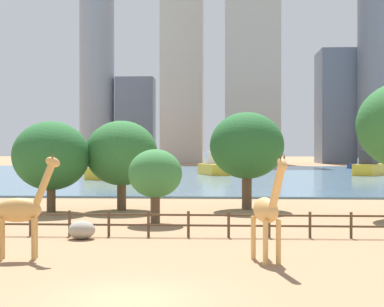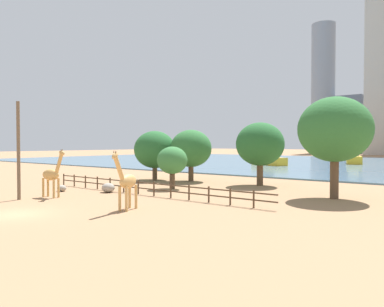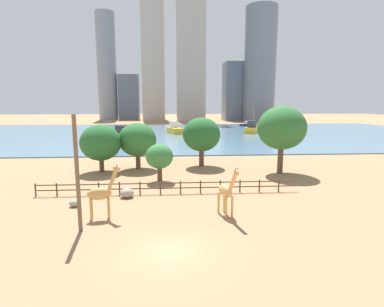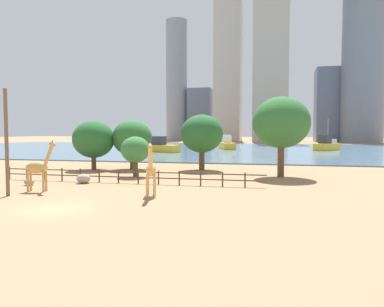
{
  "view_description": "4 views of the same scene",
  "coord_description": "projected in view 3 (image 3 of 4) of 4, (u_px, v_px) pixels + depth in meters",
  "views": [
    {
      "loc": [
        2.81,
        -17.3,
        4.48
      ],
      "look_at": [
        0.3,
        30.13,
        4.0
      ],
      "focal_mm": 55.0,
      "sensor_mm": 36.0,
      "label": 1
    },
    {
      "loc": [
        24.37,
        -12.09,
        4.69
      ],
      "look_at": [
        0.85,
        17.8,
        3.68
      ],
      "focal_mm": 35.0,
      "sensor_mm": 36.0,
      "label": 2
    },
    {
      "loc": [
        0.22,
        -17.03,
        8.78
      ],
      "look_at": [
        2.95,
        22.32,
        2.39
      ],
      "focal_mm": 28.0,
      "sensor_mm": 36.0,
      "label": 3
    },
    {
      "loc": [
        13.85,
        -21.19,
        5.01
      ],
      "look_at": [
        1.88,
        31.48,
        1.71
      ],
      "focal_mm": 35.0,
      "sensor_mm": 36.0,
      "label": 4
    }
  ],
  "objects": [
    {
      "name": "boat_barge",
      "position": [
        175.0,
        129.0,
        92.76
      ],
      "size": [
        5.37,
        8.93,
        3.7
      ],
      "rotation": [
        0.0,
        0.0,
        5.01
      ],
      "color": "gold",
      "rests_on": "harbor_water"
    },
    {
      "name": "skyline_tower_short",
      "position": [
        234.0,
        92.0,
        170.23
      ],
      "size": [
        11.11,
        14.61,
        32.28
      ],
      "primitive_type": "cube",
      "color": "slate",
      "rests_on": "ground"
    },
    {
      "name": "harbor_water",
      "position": [
        171.0,
        133.0,
        93.97
      ],
      "size": [
        180.0,
        86.0,
        0.2
      ],
      "primitive_type": "cube",
      "color": "slate",
      "rests_on": "ground"
    },
    {
      "name": "boulder_by_pole",
      "position": [
        127.0,
        193.0,
        28.7
      ],
      "size": [
        1.32,
        1.2,
        0.9
      ],
      "primitive_type": "ellipsoid",
      "color": "gray",
      "rests_on": "ground"
    },
    {
      "name": "boulder_near_fence",
      "position": [
        75.0,
        203.0,
        26.15
      ],
      "size": [
        0.94,
        0.84,
        0.63
      ],
      "primitive_type": "ellipsoid",
      "color": "gray",
      "rests_on": "ground"
    },
    {
      "name": "tree_center_broad",
      "position": [
        138.0,
        140.0,
        41.15
      ],
      "size": [
        5.14,
        5.14,
        6.41
      ],
      "color": "brown",
      "rests_on": "ground"
    },
    {
      "name": "tree_right_small",
      "position": [
        282.0,
        128.0,
        38.16
      ],
      "size": [
        6.14,
        6.14,
        8.67
      ],
      "color": "brown",
      "rests_on": "ground"
    },
    {
      "name": "boat_ferry",
      "position": [
        125.0,
        135.0,
        75.62
      ],
      "size": [
        8.6,
        5.8,
        3.56
      ],
      "rotation": [
        0.0,
        0.0,
        5.89
      ],
      "color": "gold",
      "rests_on": "harbor_water"
    },
    {
      "name": "skyline_block_central",
      "position": [
        191.0,
        38.0,
        157.0
      ],
      "size": [
        15.07,
        11.79,
        86.84
      ],
      "primitive_type": "cube",
      "color": "#ADA89E",
      "rests_on": "ground"
    },
    {
      "name": "utility_pole",
      "position": [
        77.0,
        174.0,
        20.44
      ],
      "size": [
        0.28,
        0.28,
        8.2
      ],
      "primitive_type": "cylinder",
      "color": "brown",
      "rests_on": "ground"
    },
    {
      "name": "skyline_block_right",
      "position": [
        129.0,
        97.0,
        180.22
      ],
      "size": [
        11.87,
        8.98,
        26.63
      ],
      "primitive_type": "cube",
      "color": "slate",
      "rests_on": "ground"
    },
    {
      "name": "enclosure_fence",
      "position": [
        166.0,
        186.0,
        29.82
      ],
      "size": [
        26.12,
        0.14,
        1.3
      ],
      "color": "#4C3826",
      "rests_on": "ground"
    },
    {
      "name": "tree_right_tall",
      "position": [
        202.0,
        135.0,
        42.77
      ],
      "size": [
        5.38,
        5.38,
        7.06
      ],
      "color": "brown",
      "rests_on": "ground"
    },
    {
      "name": "tree_left_small",
      "position": [
        159.0,
        157.0,
        34.41
      ],
      "size": [
        3.17,
        3.17,
        4.38
      ],
      "color": "brown",
      "rests_on": "ground"
    },
    {
      "name": "boat_tug",
      "position": [
        253.0,
        129.0,
        93.91
      ],
      "size": [
        7.12,
        9.02,
        7.79
      ],
      "rotation": [
        0.0,
        0.0,
        1.03
      ],
      "color": "gold",
      "rests_on": "harbor_water"
    },
    {
      "name": "skyline_tower_needle",
      "position": [
        153.0,
        56.0,
        170.03
      ],
      "size": [
        12.51,
        13.49,
        72.24
      ],
      "primitive_type": "cube",
      "color": "#B7B2A8",
      "rests_on": "ground"
    },
    {
      "name": "skyline_tower_glass",
      "position": [
        260.0,
        65.0,
        159.27
      ],
      "size": [
        16.69,
        16.69,
        59.27
      ],
      "primitive_type": "cylinder",
      "color": "slate",
      "rests_on": "ground"
    },
    {
      "name": "giraffe_companion",
      "position": [
        226.0,
        191.0,
        23.73
      ],
      "size": [
        1.39,
        3.0,
        4.26
      ],
      "rotation": [
        0.0,
        0.0,
        5.01
      ],
      "color": "tan",
      "rests_on": "ground"
    },
    {
      "name": "giraffe_tall",
      "position": [
        101.0,
        193.0,
        23.25
      ],
      "size": [
        2.7,
        1.06,
        4.27
      ],
      "rotation": [
        0.0,
        0.0,
        0.18
      ],
      "color": "tan",
      "rests_on": "ground"
    },
    {
      "name": "skyline_block_left",
      "position": [
        107.0,
        67.0,
        175.87
      ],
      "size": [
        10.96,
        10.96,
        61.67
      ],
      "primitive_type": "cylinder",
      "color": "gray",
      "rests_on": "ground"
    },
    {
      "name": "ground_plane",
      "position": [
        171.0,
        133.0,
        96.94
      ],
      "size": [
        400.0,
        400.0,
        0.0
      ],
      "primitive_type": "plane",
      "color": "#9E7551"
    },
    {
      "name": "tree_left_large",
      "position": [
        101.0,
        143.0,
        39.23
      ],
      "size": [
        5.3,
        5.3,
        6.31
      ],
      "color": "brown",
      "rests_on": "ground"
    },
    {
      "name": "boat_sailboat",
      "position": [
        246.0,
        124.0,
        123.14
      ],
      "size": [
        5.16,
        3.03,
        2.14
      ],
      "rotation": [
        0.0,
        0.0,
        3.42
      ],
      "color": "navy",
      "rests_on": "harbor_water"
    }
  ]
}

